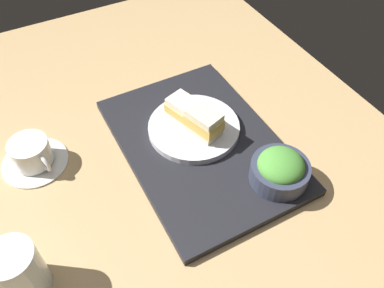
# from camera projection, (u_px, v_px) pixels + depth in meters

# --- Properties ---
(ground_plane) EXTENTS (1.40, 1.00, 0.03)m
(ground_plane) POSITION_uv_depth(u_px,v_px,m) (180.00, 170.00, 0.86)
(ground_plane) COLOR tan
(serving_tray) EXTENTS (0.46, 0.32, 0.02)m
(serving_tray) POSITION_uv_depth(u_px,v_px,m) (200.00, 145.00, 0.87)
(serving_tray) COLOR black
(serving_tray) RESTS_ON ground_plane
(sandwich_plate) EXTENTS (0.20, 0.20, 0.02)m
(sandwich_plate) POSITION_uv_depth(u_px,v_px,m) (194.00, 128.00, 0.89)
(sandwich_plate) COLOR silver
(sandwich_plate) RESTS_ON serving_tray
(sandwich_near) EXTENTS (0.09, 0.07, 0.06)m
(sandwich_near) POSITION_uv_depth(u_px,v_px,m) (204.00, 123.00, 0.84)
(sandwich_near) COLOR beige
(sandwich_near) RESTS_ON sandwich_plate
(sandwich_far) EXTENTS (0.09, 0.07, 0.05)m
(sandwich_far) POSITION_uv_depth(u_px,v_px,m) (184.00, 110.00, 0.87)
(sandwich_far) COLOR #EFE5C1
(sandwich_far) RESTS_ON sandwich_plate
(salad_bowl) EXTENTS (0.12, 0.12, 0.07)m
(salad_bowl) POSITION_uv_depth(u_px,v_px,m) (280.00, 169.00, 0.78)
(salad_bowl) COLOR #33384C
(salad_bowl) RESTS_ON serving_tray
(coffee_cup) EXTENTS (0.14, 0.14, 0.06)m
(coffee_cup) POSITION_uv_depth(u_px,v_px,m) (32.00, 155.00, 0.83)
(coffee_cup) COLOR white
(coffee_cup) RESTS_ON ground_plane
(drinking_glass) EXTENTS (0.08, 0.08, 0.11)m
(drinking_glass) POSITION_uv_depth(u_px,v_px,m) (19.00, 271.00, 0.63)
(drinking_glass) COLOR silver
(drinking_glass) RESTS_ON ground_plane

